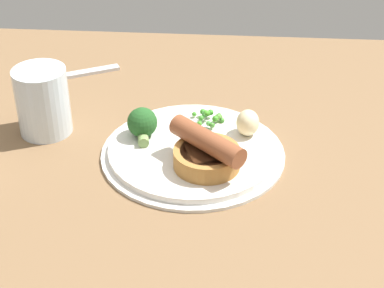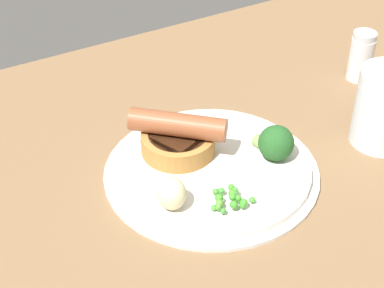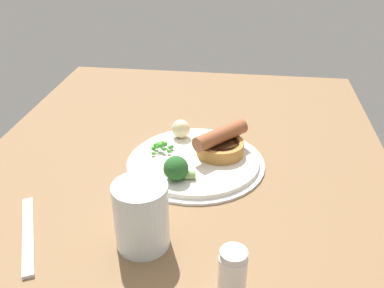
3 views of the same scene
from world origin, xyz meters
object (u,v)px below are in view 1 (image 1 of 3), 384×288
at_px(pea_pile, 209,116).
at_px(potato_chunk_0, 248,123).
at_px(broccoli_floret_near, 142,124).
at_px(dinner_plate, 193,152).
at_px(fork, 69,75).
at_px(drinking_glass, 43,101).
at_px(sausage_pudding, 207,153).

bearing_deg(pea_pile, potato_chunk_0, -27.52).
bearing_deg(broccoli_floret_near, dinner_plate, -117.61).
height_order(dinner_plate, pea_pile, pea_pile).
height_order(potato_chunk_0, fork, potato_chunk_0).
bearing_deg(drinking_glass, broccoli_floret_near, -9.89).
bearing_deg(sausage_pudding, fork, -4.33).
distance_m(sausage_pudding, broccoli_floret_near, 0.12).
height_order(dinner_plate, broccoli_floret_near, broccoli_floret_near).
bearing_deg(pea_pile, drinking_glass, -175.03).
distance_m(pea_pile, potato_chunk_0, 0.07).
distance_m(sausage_pudding, pea_pile, 0.12).
xyz_separation_m(broccoli_floret_near, potato_chunk_0, (0.15, 0.02, -0.00)).
relative_size(sausage_pudding, drinking_glass, 1.05).
bearing_deg(broccoli_floret_near, pea_pile, -73.76).
distance_m(potato_chunk_0, drinking_glass, 0.31).
bearing_deg(sausage_pudding, pea_pile, -46.19).
height_order(broccoli_floret_near, fork, broccoli_floret_near).
bearing_deg(fork, sausage_pudding, -72.66).
height_order(pea_pile, drinking_glass, drinking_glass).
height_order(sausage_pudding, potato_chunk_0, sausage_pudding).
distance_m(dinner_plate, broccoli_floret_near, 0.08).
height_order(dinner_plate, drinking_glass, drinking_glass).
xyz_separation_m(dinner_plate, drinking_glass, (-0.23, 0.05, 0.05)).
bearing_deg(potato_chunk_0, broccoli_floret_near, -173.47).
bearing_deg(fork, broccoli_floret_near, -78.06).
distance_m(dinner_plate, pea_pile, 0.08).
bearing_deg(potato_chunk_0, dinner_plate, -152.41).
bearing_deg(pea_pile, dinner_plate, -104.93).
distance_m(potato_chunk_0, fork, 0.36).
bearing_deg(pea_pile, broccoli_floret_near, -153.07).
distance_m(sausage_pudding, drinking_glass, 0.27).
bearing_deg(sausage_pudding, drinking_glass, 21.50).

